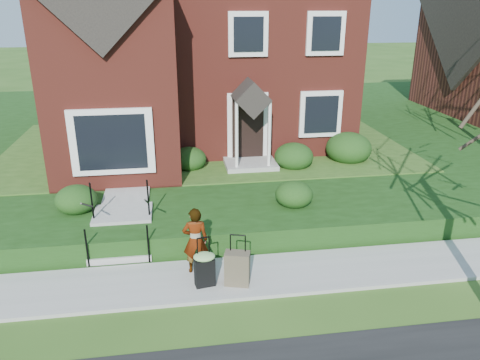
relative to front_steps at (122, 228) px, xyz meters
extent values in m
plane|color=#2D5119|center=(2.50, -1.84, -0.47)|extent=(120.00, 120.00, 0.00)
cube|color=#9E9B93|center=(2.50, -1.84, -0.43)|extent=(60.00, 1.60, 0.08)
cube|color=#18370F|center=(6.50, 9.06, -0.17)|extent=(44.00, 20.00, 0.60)
cube|color=#9E9B93|center=(0.00, 3.16, 0.16)|extent=(1.20, 6.00, 0.06)
cube|color=maroon|center=(2.50, 8.16, 2.83)|extent=(10.00, 8.00, 5.40)
cube|color=maroon|center=(-0.30, 3.36, 2.83)|extent=(3.60, 2.40, 5.40)
cube|color=white|center=(-0.30, 2.21, 1.53)|extent=(2.20, 0.30, 1.80)
cube|color=black|center=(3.70, 4.10, 1.18)|extent=(1.00, 0.12, 2.10)
cube|color=black|center=(6.10, 4.11, 1.63)|extent=(1.40, 0.10, 1.50)
cube|color=#9E9B93|center=(0.00, -0.84, -0.32)|extent=(1.40, 0.30, 0.15)
cube|color=#9E9B93|center=(0.00, -0.54, -0.17)|extent=(1.40, 0.30, 0.15)
cube|color=#9E9B93|center=(0.00, -0.24, -0.02)|extent=(1.40, 0.30, 0.15)
cube|color=#9E9B93|center=(0.00, 0.06, 0.13)|extent=(1.40, 0.30, 0.15)
cube|color=#9E9B93|center=(0.00, 0.61, 0.13)|extent=(1.40, 0.80, 0.15)
cylinder|color=black|center=(-0.65, -0.99, 0.06)|extent=(0.04, 0.04, 0.90)
cylinder|color=black|center=(-0.65, 0.21, 0.66)|extent=(0.04, 0.04, 0.90)
cylinder|color=black|center=(0.65, -0.99, 0.06)|extent=(0.04, 0.04, 0.90)
cylinder|color=black|center=(0.65, 0.21, 0.66)|extent=(0.04, 0.04, 0.90)
ellipsoid|color=#153911|center=(-1.55, 3.58, 0.61)|extent=(1.39, 1.39, 0.97)
ellipsoid|color=#153911|center=(1.79, 3.73, 0.50)|extent=(1.08, 1.08, 0.75)
ellipsoid|color=#153911|center=(5.06, 3.38, 0.55)|extent=(1.22, 1.22, 0.86)
ellipsoid|color=#153911|center=(7.01, 3.76, 0.64)|extent=(1.48, 1.48, 1.04)
ellipsoid|color=#153911|center=(-1.16, 0.93, 0.49)|extent=(1.03, 1.03, 0.72)
ellipsoid|color=#153911|center=(4.31, 0.49, 0.47)|extent=(0.97, 0.97, 0.68)
imported|color=#999999|center=(1.66, -1.52, 0.34)|extent=(0.54, 0.36, 1.47)
cube|color=black|center=(1.80, -2.09, -0.10)|extent=(0.43, 0.28, 0.60)
cylinder|color=black|center=(1.80, -2.09, 0.65)|extent=(0.24, 0.07, 0.03)
cylinder|color=black|center=(1.68, -2.09, 0.43)|extent=(0.02, 0.02, 0.45)
cylinder|color=black|center=(1.92, -2.09, 0.43)|extent=(0.02, 0.02, 0.45)
cylinder|color=black|center=(1.66, -2.09, -0.36)|extent=(0.05, 0.07, 0.06)
cylinder|color=black|center=(1.94, -2.09, -0.36)|extent=(0.05, 0.07, 0.06)
ellipsoid|color=#8BC06D|center=(1.80, -2.09, 0.27)|extent=(0.49, 0.43, 0.14)
cube|color=brown|center=(2.45, -2.15, -0.03)|extent=(0.56, 0.41, 0.72)
cylinder|color=black|center=(2.45, -2.15, 0.68)|extent=(0.30, 0.11, 0.03)
cylinder|color=black|center=(2.30, -2.15, 0.50)|extent=(0.02, 0.02, 0.35)
cylinder|color=black|center=(2.61, -2.15, 0.50)|extent=(0.02, 0.02, 0.35)
cylinder|color=black|center=(2.28, -2.15, -0.36)|extent=(0.06, 0.07, 0.06)
cylinder|color=black|center=(2.63, -2.15, -0.36)|extent=(0.06, 0.07, 0.06)
camera|label=1|loc=(1.29, -10.26, 4.98)|focal=35.00mm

